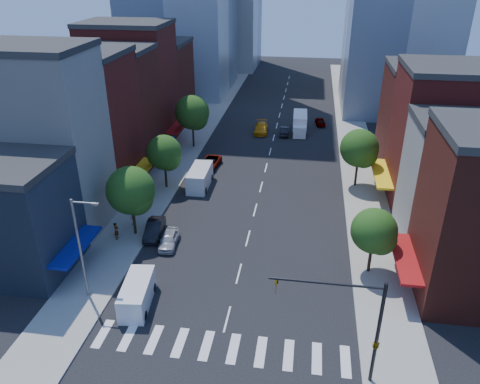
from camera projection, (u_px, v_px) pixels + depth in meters
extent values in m
plane|color=black|center=(227.00, 319.00, 36.72)|extent=(220.00, 220.00, 0.00)
cube|color=gray|center=(194.00, 137.00, 73.72)|extent=(5.00, 120.00, 0.15)
cube|color=gray|center=(355.00, 146.00, 70.34)|extent=(5.00, 120.00, 0.15)
cube|color=silver|center=(220.00, 347.00, 34.06)|extent=(19.00, 3.00, 0.01)
cube|color=beige|center=(38.00, 144.00, 46.13)|extent=(12.00, 8.00, 18.00)
cube|color=maroon|center=(79.00, 126.00, 54.09)|extent=(12.00, 9.00, 16.00)
cube|color=#551E15|center=(109.00, 109.00, 61.82)|extent=(12.00, 8.00, 15.00)
cube|color=maroon|center=(131.00, 86.00, 68.89)|extent=(12.00, 9.00, 17.00)
cube|color=#551E15|center=(152.00, 84.00, 78.18)|extent=(12.00, 10.00, 13.00)
cube|color=beige|center=(471.00, 186.00, 44.45)|extent=(12.00, 8.00, 12.00)
cube|color=maroon|center=(451.00, 139.00, 51.73)|extent=(12.00, 10.00, 15.00)
cube|color=#551E15|center=(430.00, 120.00, 61.01)|extent=(12.00, 10.00, 13.00)
cylinder|color=black|center=(378.00, 334.00, 29.46)|extent=(0.24, 0.24, 8.00)
cylinder|color=black|center=(326.00, 283.00, 28.32)|extent=(7.00, 0.16, 0.16)
imported|color=gold|center=(276.00, 286.00, 29.00)|extent=(0.22, 0.18, 1.10)
imported|color=gold|center=(376.00, 344.00, 29.82)|extent=(0.48, 2.24, 0.90)
cylinder|color=slate|center=(80.00, 250.00, 37.14)|extent=(0.20, 0.20, 9.00)
cylinder|color=slate|center=(84.00, 203.00, 35.08)|extent=(2.00, 0.14, 0.14)
cube|color=slate|center=(95.00, 204.00, 34.98)|extent=(0.50, 0.25, 0.18)
cylinder|color=black|center=(134.00, 216.00, 47.05)|extent=(0.28, 0.28, 3.92)
sphere|color=#1B3F12|center=(131.00, 190.00, 45.73)|extent=(4.80, 4.80, 4.80)
sphere|color=#1B3F12|center=(136.00, 198.00, 45.70)|extent=(3.36, 3.36, 3.36)
cylinder|color=black|center=(166.00, 173.00, 56.83)|extent=(0.28, 0.28, 3.64)
sphere|color=#1B3F12|center=(164.00, 152.00, 55.61)|extent=(4.20, 4.20, 4.20)
sphere|color=#1B3F12|center=(169.00, 159.00, 55.55)|extent=(2.94, 2.94, 2.94)
cylinder|color=black|center=(193.00, 133.00, 69.08)|extent=(0.28, 0.28, 4.20)
sphere|color=#1B3F12|center=(192.00, 112.00, 67.67)|extent=(5.00, 5.00, 5.00)
sphere|color=#1B3F12|center=(196.00, 118.00, 67.66)|extent=(3.50, 3.50, 3.50)
cylinder|color=black|center=(370.00, 255.00, 41.41)|extent=(0.28, 0.28, 3.36)
sphere|color=#1B3F12|center=(374.00, 231.00, 40.28)|extent=(4.00, 4.00, 4.00)
sphere|color=#1B3F12|center=(381.00, 239.00, 40.21)|extent=(2.80, 2.80, 2.80)
cylinder|color=black|center=(357.00, 171.00, 57.20)|extent=(0.28, 0.28, 3.92)
sphere|color=#1B3F12|center=(359.00, 148.00, 55.88)|extent=(4.60, 4.60, 4.60)
sphere|color=#1B3F12|center=(364.00, 155.00, 55.85)|extent=(3.22, 3.22, 3.22)
imported|color=#A8A8AD|center=(169.00, 239.00, 45.87)|extent=(1.92, 4.11, 1.36)
imported|color=black|center=(154.00, 229.00, 47.50)|extent=(2.02, 4.59, 1.47)
imported|color=#999999|center=(210.00, 163.00, 63.10)|extent=(2.68, 4.98, 1.33)
imported|color=black|center=(206.00, 170.00, 60.78)|extent=(2.03, 4.68, 1.34)
cube|color=silver|center=(137.00, 294.00, 37.81)|extent=(2.60, 5.29, 2.14)
cube|color=black|center=(131.00, 307.00, 35.94)|extent=(1.99, 1.22, 0.92)
cylinder|color=black|center=(121.00, 315.00, 36.61)|extent=(0.34, 0.80, 0.77)
cylinder|color=black|center=(144.00, 316.00, 36.55)|extent=(0.34, 0.80, 0.77)
cylinder|color=black|center=(132.00, 287.00, 39.71)|extent=(0.34, 0.80, 0.77)
cylinder|color=black|center=(154.00, 288.00, 39.64)|extent=(0.34, 0.80, 0.77)
cube|color=silver|center=(200.00, 178.00, 57.55)|extent=(2.35, 5.71, 2.38)
cube|color=black|center=(196.00, 183.00, 55.49)|extent=(2.12, 1.17, 1.02)
cylinder|color=black|center=(188.00, 190.00, 56.32)|extent=(0.30, 0.87, 0.86)
cylinder|color=black|center=(205.00, 191.00, 56.08)|extent=(0.30, 0.87, 0.86)
cylinder|color=black|center=(195.00, 176.00, 59.74)|extent=(0.30, 0.87, 0.86)
cylinder|color=black|center=(211.00, 177.00, 59.49)|extent=(0.30, 0.87, 0.86)
imported|color=orange|center=(261.00, 128.00, 75.68)|extent=(2.31, 5.22, 1.49)
imported|color=black|center=(284.00, 131.00, 74.75)|extent=(1.63, 4.04, 1.31)
imported|color=#999999|center=(320.00, 121.00, 79.21)|extent=(1.94, 3.89, 1.27)
cube|color=white|center=(300.00, 122.00, 76.11)|extent=(2.34, 5.96, 2.90)
cube|color=white|center=(299.00, 132.00, 73.25)|extent=(2.04, 1.69, 1.82)
cylinder|color=black|center=(293.00, 134.00, 74.27)|extent=(0.29, 0.82, 0.82)
cylinder|color=black|center=(306.00, 134.00, 74.05)|extent=(0.29, 0.82, 0.82)
cylinder|color=black|center=(294.00, 126.00, 77.89)|extent=(0.29, 0.82, 0.82)
cylinder|color=black|center=(306.00, 126.00, 77.67)|extent=(0.29, 0.82, 0.82)
imported|color=#999999|center=(116.00, 231.00, 46.58)|extent=(0.48, 0.69, 1.80)
imported|color=#999999|center=(132.00, 217.00, 49.25)|extent=(0.62, 0.78, 1.57)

